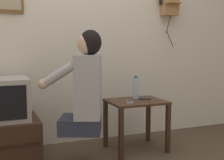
{
  "coord_description": "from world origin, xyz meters",
  "views": [
    {
      "loc": [
        -0.91,
        -2.28,
        1.08
      ],
      "look_at": [
        0.19,
        0.46,
        0.74
      ],
      "focal_mm": 50.0,
      "sensor_mm": 36.0,
      "label": 1
    }
  ],
  "objects_px": {
    "cell_phone_held": "(130,101)",
    "cell_phone_spare": "(145,99)",
    "water_bottle": "(136,88)",
    "person": "(85,86)",
    "television": "(3,99)"
  },
  "relations": [
    {
      "from": "cell_phone_held",
      "to": "cell_phone_spare",
      "type": "height_order",
      "value": "same"
    },
    {
      "from": "television",
      "to": "person",
      "type": "bearing_deg",
      "value": -28.86
    },
    {
      "from": "cell_phone_spare",
      "to": "cell_phone_held",
      "type": "bearing_deg",
      "value": 140.04
    },
    {
      "from": "person",
      "to": "television",
      "type": "xyz_separation_m",
      "value": [
        -0.67,
        0.37,
        -0.14
      ]
    },
    {
      "from": "television",
      "to": "cell_phone_held",
      "type": "height_order",
      "value": "television"
    },
    {
      "from": "cell_phone_held",
      "to": "cell_phone_spare",
      "type": "relative_size",
      "value": 1.0
    },
    {
      "from": "person",
      "to": "cell_phone_held",
      "type": "bearing_deg",
      "value": -53.17
    },
    {
      "from": "cell_phone_spare",
      "to": "water_bottle",
      "type": "bearing_deg",
      "value": 69.12
    },
    {
      "from": "television",
      "to": "cell_phone_held",
      "type": "bearing_deg",
      "value": -12.07
    },
    {
      "from": "cell_phone_held",
      "to": "water_bottle",
      "type": "xyz_separation_m",
      "value": [
        0.14,
        0.16,
        0.11
      ]
    },
    {
      "from": "person",
      "to": "water_bottle",
      "type": "distance_m",
      "value": 0.7
    },
    {
      "from": "person",
      "to": "cell_phone_spare",
      "type": "distance_m",
      "value": 0.76
    },
    {
      "from": "person",
      "to": "water_bottle",
      "type": "relative_size",
      "value": 3.82
    },
    {
      "from": "cell_phone_spare",
      "to": "water_bottle",
      "type": "height_order",
      "value": "water_bottle"
    },
    {
      "from": "cell_phone_held",
      "to": "cell_phone_spare",
      "type": "distance_m",
      "value": 0.22
    }
  ]
}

